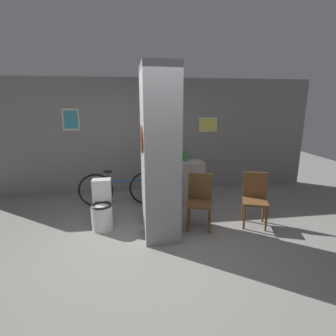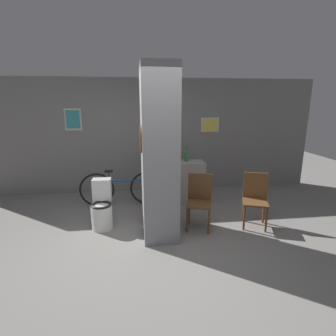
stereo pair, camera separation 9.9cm
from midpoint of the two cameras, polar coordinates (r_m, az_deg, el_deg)
name	(u,v)px [view 1 (the left image)]	position (r m, az deg, el deg)	size (l,w,h in m)	color
ground_plane	(157,246)	(4.05, -3.05, -16.63)	(14.00, 14.00, 0.00)	gray
wall_back	(145,136)	(6.15, -5.59, 6.92)	(8.00, 0.09, 2.60)	gray
pillar_center	(159,153)	(4.09, -2.65, 3.30)	(0.56, 1.07, 2.60)	gray
counter_shelf	(176,182)	(5.47, 1.21, -3.18)	(1.13, 0.44, 0.88)	gray
toilet	(102,208)	(4.58, -14.78, -8.47)	(0.35, 0.51, 0.80)	silver
chair_near_pillar	(200,199)	(4.45, 6.26, -6.63)	(0.50, 0.50, 0.90)	brown
chair_by_doorway	(255,197)	(4.73, 17.80, -5.96)	(0.51, 0.51, 0.90)	brown
bicycle	(122,189)	(5.43, -10.60, -4.43)	(1.71, 0.42, 0.75)	black
bottle_tall	(185,156)	(5.43, 3.26, 2.61)	(0.09, 0.09, 0.29)	#267233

